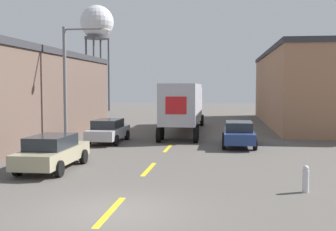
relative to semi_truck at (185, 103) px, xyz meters
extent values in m
plane|color=#56514C|center=(-0.14, -21.73, -2.31)|extent=(160.00, 160.00, 0.00)
cube|color=yellow|center=(-0.14, -21.67, -2.30)|extent=(0.20, 3.00, 0.01)
cube|color=yellow|center=(-0.14, -15.39, -2.30)|extent=(0.20, 3.00, 0.01)
cube|color=yellow|center=(-0.14, -9.11, -2.30)|extent=(0.20, 3.00, 0.01)
cube|color=#9E7051|center=(11.85, 8.24, 0.97)|extent=(9.56, 24.75, 6.55)
cube|color=#333338|center=(11.85, 8.24, 4.44)|extent=(9.76, 24.95, 0.40)
cube|color=silver|center=(-0.11, 6.12, -0.33)|extent=(2.32, 2.69, 2.98)
cube|color=#A8A8B2|center=(0.03, -1.41, 0.13)|extent=(2.61, 11.86, 2.74)
cube|color=red|center=(0.14, -7.34, 0.13)|extent=(1.31, 0.05, 1.10)
cylinder|color=black|center=(1.07, 6.47, -1.82)|extent=(0.30, 0.97, 0.96)
cylinder|color=black|center=(-1.31, 6.43, -1.82)|extent=(0.30, 0.97, 0.96)
cylinder|color=black|center=(1.09, 5.41, -1.82)|extent=(0.30, 0.97, 0.96)
cylinder|color=black|center=(-1.29, 5.37, -1.82)|extent=(0.30, 0.97, 0.96)
cylinder|color=black|center=(1.29, -5.10, -1.82)|extent=(0.30, 0.97, 0.96)
cylinder|color=black|center=(-1.10, -5.15, -1.82)|extent=(0.30, 0.97, 0.96)
cylinder|color=black|center=(1.32, -6.50, -1.82)|extent=(0.30, 0.97, 0.96)
cylinder|color=black|center=(-1.07, -6.54, -1.82)|extent=(0.30, 0.97, 0.96)
cube|color=navy|center=(3.99, -7.64, -1.66)|extent=(1.75, 4.77, 0.62)
cube|color=#23282D|center=(3.99, -7.79, -1.08)|extent=(1.54, 2.48, 0.55)
cylinder|color=black|center=(4.87, -6.16, -1.97)|extent=(0.22, 0.67, 0.67)
cylinder|color=black|center=(3.12, -6.16, -1.97)|extent=(0.22, 0.67, 0.67)
cylinder|color=black|center=(4.87, -9.12, -1.97)|extent=(0.22, 0.67, 0.67)
cylinder|color=black|center=(3.12, -9.12, -1.97)|extent=(0.22, 0.67, 0.67)
cube|color=tan|center=(-4.28, -15.96, -1.66)|extent=(1.75, 4.77, 0.62)
cube|color=#23282D|center=(-4.28, -16.10, -1.08)|extent=(1.54, 2.48, 0.55)
cylinder|color=black|center=(-3.40, -14.48, -1.97)|extent=(0.22, 0.67, 0.67)
cylinder|color=black|center=(-5.15, -14.48, -1.97)|extent=(0.22, 0.67, 0.67)
cylinder|color=black|center=(-3.40, -17.44, -1.97)|extent=(0.22, 0.67, 0.67)
cylinder|color=black|center=(-5.15, -17.44, -1.97)|extent=(0.22, 0.67, 0.67)
cube|color=#B2B2B7|center=(-4.28, -7.02, -1.66)|extent=(1.75, 4.77, 0.62)
cube|color=#23282D|center=(-4.28, -7.16, -1.08)|extent=(1.54, 2.48, 0.55)
cylinder|color=black|center=(-3.40, -5.54, -1.97)|extent=(0.22, 0.67, 0.67)
cylinder|color=black|center=(-5.15, -5.54, -1.97)|extent=(0.22, 0.67, 0.67)
cylinder|color=black|center=(-3.40, -8.50, -1.97)|extent=(0.22, 0.67, 0.67)
cylinder|color=black|center=(-5.15, -8.50, -1.97)|extent=(0.22, 0.67, 0.67)
cylinder|color=#47474C|center=(-13.99, 28.11, 3.23)|extent=(0.28, 0.28, 11.07)
cylinder|color=#47474C|center=(-15.73, 29.85, 3.23)|extent=(0.28, 0.28, 11.07)
cylinder|color=#47474C|center=(-17.47, 28.11, 3.23)|extent=(0.28, 0.28, 11.07)
cylinder|color=#47474C|center=(-15.73, 26.37, 3.23)|extent=(0.28, 0.28, 11.07)
cylinder|color=#4C4C51|center=(-15.73, 28.11, 8.56)|extent=(3.76, 3.76, 0.30)
sphere|color=silver|center=(-15.73, 28.11, 10.88)|extent=(4.98, 4.98, 4.98)
cylinder|color=slate|center=(-6.14, -9.64, 1.23)|extent=(0.20, 0.20, 7.06)
cylinder|color=slate|center=(-4.91, -9.64, 4.61)|extent=(2.44, 0.11, 0.11)
ellipsoid|color=silver|center=(-3.69, -9.64, 4.51)|extent=(0.56, 0.32, 0.22)
cylinder|color=silver|center=(5.87, -18.65, -1.92)|extent=(0.22, 0.22, 0.77)
sphere|color=silver|center=(5.87, -18.65, -1.48)|extent=(0.20, 0.20, 0.20)
camera|label=1|loc=(3.08, -33.27, 1.29)|focal=45.00mm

